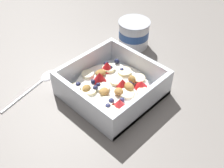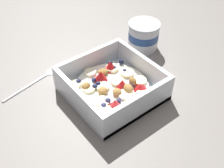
{
  "view_description": "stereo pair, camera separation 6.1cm",
  "coord_description": "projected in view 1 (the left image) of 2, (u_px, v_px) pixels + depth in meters",
  "views": [
    {
      "loc": [
        0.31,
        -0.32,
        0.44
      ],
      "look_at": [
        -0.01,
        0.01,
        0.03
      ],
      "focal_mm": 44.26,
      "sensor_mm": 36.0,
      "label": 1
    },
    {
      "loc": [
        0.35,
        -0.27,
        0.44
      ],
      "look_at": [
        -0.01,
        0.01,
        0.03
      ],
      "focal_mm": 44.26,
      "sensor_mm": 36.0,
      "label": 2
    }
  ],
  "objects": [
    {
      "name": "ground_plane",
      "position": [
        113.0,
        98.0,
        0.62
      ],
      "size": [
        2.4,
        2.4,
        0.0
      ],
      "primitive_type": "plane",
      "color": "gray"
    },
    {
      "name": "yogurt_cup",
      "position": [
        134.0,
        34.0,
        0.76
      ],
      "size": [
        0.09,
        0.09,
        0.08
      ],
      "color": "white",
      "rests_on": "ground"
    },
    {
      "name": "fruit_bowl",
      "position": [
        112.0,
        87.0,
        0.62
      ],
      "size": [
        0.19,
        0.19,
        0.07
      ],
      "color": "white",
      "rests_on": "ground"
    },
    {
      "name": "spoon",
      "position": [
        41.0,
        80.0,
        0.66
      ],
      "size": [
        0.05,
        0.17,
        0.01
      ],
      "color": "silver",
      "rests_on": "ground"
    }
  ]
}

